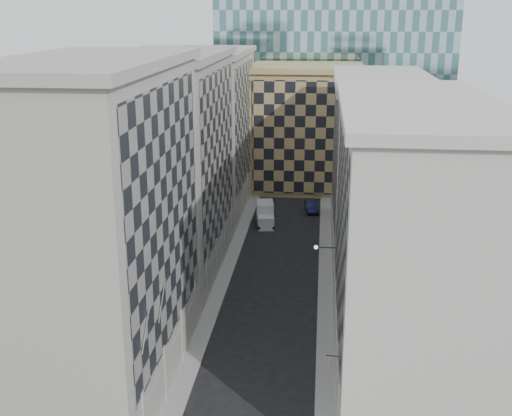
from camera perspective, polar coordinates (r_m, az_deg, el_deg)
The scene contains 14 objects.
sidewalk_west at distance 66.56m, azimuth -2.92°, elevation -6.33°, with size 1.50×100.00×0.15m, color gray.
sidewalk_east at distance 65.86m, azimuth 6.20°, elevation -6.68°, with size 1.50×100.00×0.15m, color gray.
bldg_left_a at distance 46.44m, azimuth -13.64°, elevation -1.86°, with size 10.80×22.80×23.70m.
bldg_left_b at distance 66.88m, azimuth -7.46°, elevation 3.83°, with size 10.80×22.80×22.70m.
bldg_left_c at distance 88.07m, azimuth -4.19°, elevation 6.80°, with size 10.80×22.80×21.70m.
bldg_right_a at distance 48.55m, azimuth 13.25°, elevation -2.88°, with size 10.80×26.80×20.70m.
bldg_right_b at distance 74.48m, azimuth 10.80°, elevation 3.87°, with size 10.80×28.80×19.70m.
tan_block at distance 99.70m, azimuth 4.50°, elevation 7.20°, with size 16.80×14.80×18.80m.
church_tower at distance 112.38m, azimuth 3.87°, elevation 17.30°, with size 7.20×7.20×51.50m.
flagpoles_left at distance 42.05m, azimuth -9.02°, elevation -9.28°, with size 0.10×6.33×2.33m.
bracket_lamp at distance 57.99m, azimuth 5.53°, elevation -3.50°, with size 1.98×0.36×0.36m.
box_truck at distance 82.95m, azimuth 0.82°, elevation -0.64°, with size 2.78×5.38×2.82m.
dark_car at distance 88.74m, azimuth 4.93°, elevation 0.15°, with size 1.53×4.38×1.44m, color #11153E.
shop_sign at distance 44.92m, azimuth 6.57°, elevation -13.38°, with size 0.90×0.79×0.87m.
Camera 1 is at (4.42, -30.30, 26.56)m, focal length 45.00 mm.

